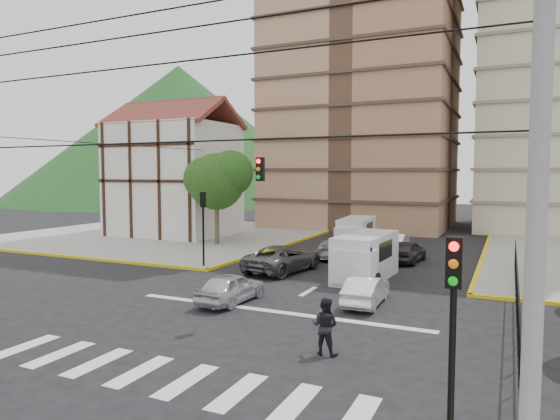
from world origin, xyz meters
The scene contains 21 objects.
ground centered at (0.00, 0.00, 0.00)m, with size 160.00×160.00×0.00m, color black.
sidewalk_nw centered at (-20.00, 20.00, 0.07)m, with size 26.00×26.00×0.15m, color gray.
crosswalk_stripes centered at (0.00, -6.00, 0.01)m, with size 12.00×2.40×0.01m, color silver.
stop_line centered at (0.00, 1.20, 0.01)m, with size 13.00×0.40×0.01m, color silver.
tudor_building centered at (-19.00, 20.00, 5.25)m, with size 10.80×8.05×12.23m.
distant_hill centered at (-55.00, 70.00, 14.00)m, with size 70.00×70.00×28.00m, color #17461A.
park_fence centered at (9.00, 4.50, 0.00)m, with size 0.10×22.50×1.66m, color black, non-canonical shape.
tree_tudor centered at (-11.90, 16.01, 5.22)m, with size 5.39×4.40×7.43m.
traffic_light_se centered at (7.80, -7.80, 3.11)m, with size 0.28×0.22×4.40m.
traffic_light_nw centered at (-7.80, 7.80, 3.11)m, with size 0.28×0.22×4.40m.
traffic_light_hanging centered at (0.00, -2.04, 5.90)m, with size 18.00×9.12×0.92m.
utility_pole_se centered at (9.00, -9.00, 4.77)m, with size 1.40×0.28×9.00m.
van_right_lane centered at (1.75, 8.61, 1.18)m, with size 2.41×5.49×2.43m.
van_left_lane centered at (-1.82, 19.14, 1.12)m, with size 2.33×5.22×2.30m.
car_silver_front_left centered at (-2.32, 1.69, 0.66)m, with size 1.56×3.87×1.32m, color silver.
car_white_front_right centered at (3.13, 3.84, 0.62)m, with size 1.31×3.77×1.24m, color white.
car_grey_mid_left centered at (-3.10, 8.94, 0.76)m, with size 2.54×5.50×1.53m, color #55575D.
car_silver_rear_left centered at (-2.03, 14.31, 0.61)m, with size 1.72×4.23×1.23m, color #A6A7AB.
car_darkgrey_mid_right centered at (2.79, 14.89, 0.71)m, with size 1.68×4.18×1.43m, color #28272A.
car_white_rear_right centered at (1.21, 19.45, 0.65)m, with size 1.37×3.92×1.29m, color white.
pedestrian_crosswalk centered at (3.53, -2.49, 0.90)m, with size 0.87×0.68×1.80m, color black.
Camera 1 is at (8.66, -16.88, 5.65)m, focal length 32.00 mm.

